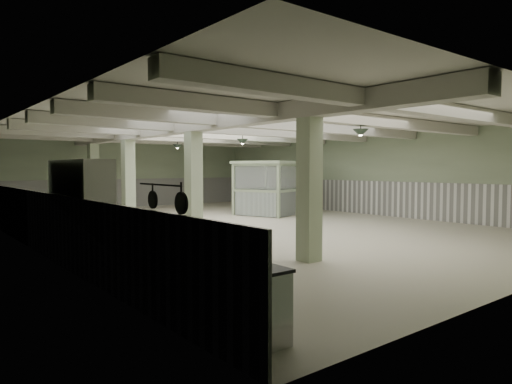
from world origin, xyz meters
TOP-DOWN VIEW (x-y plane):
  - floor at (0.00, 0.00)m, footprint 20.00×20.00m
  - ceiling at (0.00, 0.00)m, footprint 14.00×20.00m
  - wall_back at (0.00, 10.00)m, footprint 14.00×0.02m
  - wall_left at (-7.00, 0.00)m, footprint 0.02×20.00m
  - wall_right at (7.00, 0.00)m, footprint 0.02×20.00m
  - wainscot_left at (-6.97, 0.00)m, footprint 0.05×19.90m
  - wainscot_right at (6.97, 0.00)m, footprint 0.05×19.90m
  - wainscot_back at (0.00, 9.97)m, footprint 13.90×0.05m
  - girder at (-2.50, 0.00)m, footprint 0.45×19.90m
  - beam_a at (0.00, -7.50)m, footprint 13.90×0.35m
  - beam_b at (0.00, -5.00)m, footprint 13.90×0.35m
  - beam_c at (0.00, -2.50)m, footprint 13.90×0.35m
  - beam_d at (0.00, 0.00)m, footprint 13.90×0.35m
  - beam_e at (0.00, 2.50)m, footprint 13.90×0.35m
  - beam_f at (0.00, 5.00)m, footprint 13.90×0.35m
  - beam_g at (0.00, 7.50)m, footprint 13.90×0.35m
  - column_a at (-2.50, -6.00)m, footprint 0.42×0.42m
  - column_b at (-2.50, -1.00)m, footprint 0.42×0.42m
  - column_c at (-2.50, 4.00)m, footprint 0.42×0.42m
  - column_d at (-2.50, 8.00)m, footprint 0.42×0.42m
  - hook_rail at (-6.93, -7.60)m, footprint 0.02×1.20m
  - pendant_front at (0.50, -5.00)m, footprint 0.44×0.44m
  - pendant_mid at (0.50, 0.50)m, footprint 0.44×0.44m
  - pendant_back at (0.50, 5.50)m, footprint 0.44×0.44m
  - prep_counter at (-6.54, -7.00)m, footprint 0.84×4.80m
  - pitcher_near at (-6.60, -8.17)m, footprint 0.23×0.25m
  - pitcher_far at (-6.56, -9.05)m, footprint 0.20×0.23m
  - veg_colander at (-6.37, -7.27)m, footprint 0.49×0.49m
  - orange_bowl at (-6.52, -7.20)m, footprint 0.34×0.34m
  - skillet_near at (-6.88, -8.10)m, footprint 0.04×0.29m
  - skillet_far at (-6.88, -7.29)m, footprint 0.03×0.25m
  - walkin_cooler at (-6.62, -3.32)m, footprint 0.96×2.51m
  - guard_booth at (3.59, 2.46)m, footprint 3.63×3.35m
  - filing_cabinet at (5.39, 3.03)m, footprint 0.46×0.58m

SIDE VIEW (x-z plane):
  - floor at x=0.00m, z-range 0.00..0.00m
  - prep_counter at x=-6.54m, z-range 0.01..0.92m
  - filing_cabinet at x=5.39m, z-range 0.00..1.11m
  - wainscot_left at x=-6.97m, z-range 0.00..1.50m
  - wainscot_right at x=6.97m, z-range 0.00..1.50m
  - wainscot_back at x=0.00m, z-range 0.00..1.50m
  - orange_bowl at x=-6.52m, z-range 0.90..0.99m
  - veg_colander at x=-6.37m, z-range 0.90..1.10m
  - pitcher_near at x=-6.60m, z-range 0.90..1.17m
  - pitcher_far at x=-6.56m, z-range 0.90..1.17m
  - walkin_cooler at x=-6.62m, z-range 0.00..2.30m
  - skillet_near at x=-6.88m, z-range 1.49..1.77m
  - skillet_far at x=-6.88m, z-range 1.51..1.75m
  - guard_booth at x=3.59m, z-range 0.45..2.84m
  - wall_back at x=0.00m, z-range 0.00..3.60m
  - wall_left at x=-7.00m, z-range 0.00..3.60m
  - wall_right at x=7.00m, z-range 0.00..3.60m
  - column_a at x=-2.50m, z-range 0.00..3.60m
  - column_b at x=-2.50m, z-range 0.00..3.60m
  - column_c at x=-2.50m, z-range 0.00..3.60m
  - column_d at x=-2.50m, z-range 0.00..3.60m
  - hook_rail at x=-6.93m, z-range 1.84..1.86m
  - pendant_front at x=0.50m, z-range 2.94..3.16m
  - pendant_mid at x=0.50m, z-range 2.94..3.16m
  - pendant_back at x=0.50m, z-range 2.94..3.16m
  - girder at x=-2.50m, z-range 3.18..3.58m
  - beam_a at x=0.00m, z-range 3.26..3.58m
  - beam_b at x=0.00m, z-range 3.26..3.58m
  - beam_c at x=0.00m, z-range 3.26..3.58m
  - beam_d at x=0.00m, z-range 3.26..3.58m
  - beam_e at x=0.00m, z-range 3.26..3.58m
  - beam_f at x=0.00m, z-range 3.26..3.58m
  - beam_g at x=0.00m, z-range 3.26..3.58m
  - ceiling at x=0.00m, z-range 3.59..3.61m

